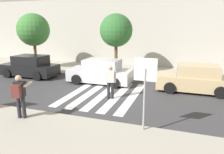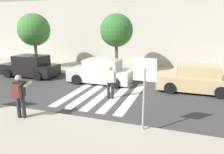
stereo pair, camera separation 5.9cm
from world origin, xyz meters
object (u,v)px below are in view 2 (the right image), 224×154
object	(u,v)px
stop_sign	(145,79)
parked_car_silver	(101,72)
street_tree_center	(116,31)
photographer_with_backpack	(19,93)
pedestrian_crossing	(110,80)
street_tree_west	(34,30)
parked_car_tan	(196,79)
parked_car_black	(31,67)

from	to	relation	value
stop_sign	parked_car_silver	world-z (taller)	stop_sign
stop_sign	street_tree_center	world-z (taller)	street_tree_center
photographer_with_backpack	street_tree_center	size ratio (longest dim) A/B	0.40
pedestrian_crossing	street_tree_west	world-z (taller)	street_tree_west
stop_sign	parked_car_tan	world-z (taller)	stop_sign
stop_sign	parked_car_black	distance (m)	11.13
stop_sign	parked_car_black	world-z (taller)	stop_sign
pedestrian_crossing	parked_car_black	bearing A→B (deg)	159.24
street_tree_center	parked_car_silver	bearing A→B (deg)	-94.59
pedestrian_crossing	parked_car_black	xyz separation A→B (m)	(-7.13, 2.70, -0.25)
parked_car_tan	street_tree_center	size ratio (longest dim) A/B	0.94
stop_sign	street_tree_west	world-z (taller)	street_tree_west
parked_car_silver	street_tree_center	xyz separation A→B (m)	(0.21, 2.56, 2.55)
parked_car_silver	parked_car_tan	bearing A→B (deg)	-0.00
parked_car_black	street_tree_center	bearing A→B (deg)	24.12
pedestrian_crossing	parked_car_tan	bearing A→B (deg)	33.26
pedestrian_crossing	parked_car_silver	bearing A→B (deg)	120.89
parked_car_black	street_tree_west	size ratio (longest dim) A/B	0.92
pedestrian_crossing	parked_car_black	size ratio (longest dim) A/B	0.42
parked_car_black	parked_car_tan	bearing A→B (deg)	0.00
parked_car_black	parked_car_silver	xyz separation A→B (m)	(5.52, 0.00, 0.00)
street_tree_center	street_tree_west	bearing A→B (deg)	-176.64
parked_car_tan	street_tree_west	xyz separation A→B (m)	(-12.40, 2.16, 2.55)
parked_car_silver	street_tree_west	size ratio (longest dim) A/B	0.92
photographer_with_backpack	parked_car_silver	size ratio (longest dim) A/B	0.42
photographer_with_backpack	parked_car_silver	world-z (taller)	photographer_with_backpack
parked_car_black	street_tree_west	xyz separation A→B (m)	(-1.15, 2.16, 2.55)
stop_sign	parked_car_tan	bearing A→B (deg)	72.46
stop_sign	pedestrian_crossing	world-z (taller)	stop_sign
photographer_with_backpack	street_tree_center	bearing A→B (deg)	83.67
street_tree_west	parked_car_silver	bearing A→B (deg)	-17.95
street_tree_west	street_tree_center	xyz separation A→B (m)	(6.87, 0.40, 0.00)
parked_car_black	parked_car_tan	size ratio (longest dim) A/B	1.00
parked_car_tan	pedestrian_crossing	bearing A→B (deg)	-146.74
pedestrian_crossing	parked_car_black	world-z (taller)	pedestrian_crossing
stop_sign	photographer_with_backpack	distance (m)	4.81
street_tree_west	parked_car_tan	bearing A→B (deg)	-9.87
street_tree_center	parked_car_black	bearing A→B (deg)	-155.88
parked_car_silver	parked_car_black	bearing A→B (deg)	-180.00
parked_car_black	pedestrian_crossing	bearing A→B (deg)	-20.76
stop_sign	pedestrian_crossing	xyz separation A→B (m)	(-2.30, 3.07, -1.01)
parked_car_tan	street_tree_west	world-z (taller)	street_tree_west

